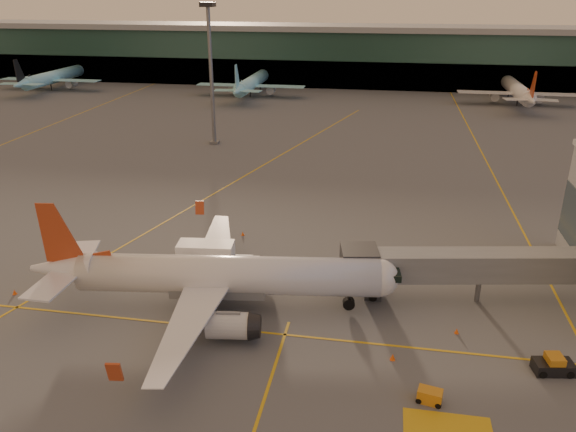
% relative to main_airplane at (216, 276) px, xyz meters
% --- Properties ---
extents(ground, '(600.00, 600.00, 0.00)m').
position_rel_main_airplane_xyz_m(ground, '(2.01, -8.26, -3.35)').
color(ground, '#4C4F54').
rests_on(ground, ground).
extents(taxi_markings, '(100.12, 173.00, 0.01)m').
position_rel_main_airplane_xyz_m(taxi_markings, '(-5.31, 36.23, -3.34)').
color(taxi_markings, gold).
rests_on(taxi_markings, ground).
extents(terminal, '(400.00, 20.00, 17.60)m').
position_rel_main_airplane_xyz_m(terminal, '(2.01, 133.54, 5.41)').
color(terminal, '#19382D').
rests_on(terminal, ground).
extents(mast_west_near, '(2.40, 2.40, 25.60)m').
position_rel_main_airplane_xyz_m(mast_west_near, '(-17.99, 57.74, 11.52)').
color(mast_west_near, slate).
rests_on(mast_west_near, ground).
extents(distant_aircraft_row, '(290.00, 34.00, 13.00)m').
position_rel_main_airplane_xyz_m(distant_aircraft_row, '(-18.99, 109.74, -3.35)').
color(distant_aircraft_row, '#94E6F7').
rests_on(distant_aircraft_row, ground).
extents(main_airplane, '(34.10, 30.86, 10.30)m').
position_rel_main_airplane_xyz_m(main_airplane, '(0.00, 0.00, 0.00)').
color(main_airplane, white).
rests_on(main_airplane, ground).
extents(jet_bridge, '(27.38, 7.89, 5.33)m').
position_rel_main_airplane_xyz_m(jet_bridge, '(25.45, 5.92, 0.26)').
color(jet_bridge, slate).
rests_on(jet_bridge, ground).
extents(catering_truck, '(5.79, 2.99, 4.32)m').
position_rel_main_airplane_xyz_m(catering_truck, '(-2.47, 4.75, -0.89)').
color(catering_truck, red).
rests_on(catering_truck, ground).
extents(gpu_cart, '(1.96, 1.41, 1.04)m').
position_rel_main_airplane_xyz_m(gpu_cart, '(18.89, -9.81, -2.84)').
color(gpu_cart, orange).
rests_on(gpu_cart, ground).
extents(pushback_tug, '(3.20, 2.06, 1.53)m').
position_rel_main_airplane_xyz_m(pushback_tug, '(28.59, -4.63, -2.72)').
color(pushback_tug, black).
rests_on(pushback_tug, ground).
extents(cone_nose, '(0.38, 0.38, 0.49)m').
position_rel_main_airplane_xyz_m(cone_nose, '(21.72, -0.41, -3.11)').
color(cone_nose, '#FC580D').
rests_on(cone_nose, ground).
extents(cone_tail, '(0.40, 0.40, 0.51)m').
position_rel_main_airplane_xyz_m(cone_tail, '(-20.41, -1.10, -3.10)').
color(cone_tail, '#FC580D').
rests_on(cone_tail, ground).
extents(cone_wing_left, '(0.39, 0.39, 0.50)m').
position_rel_main_airplane_xyz_m(cone_wing_left, '(-1.84, 16.60, -3.11)').
color(cone_wing_left, '#FC580D').
rests_on(cone_wing_left, ground).
extents(cone_fwd, '(0.44, 0.44, 0.56)m').
position_rel_main_airplane_xyz_m(cone_fwd, '(16.24, -5.20, -3.08)').
color(cone_fwd, '#FC580D').
rests_on(cone_fwd, ground).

